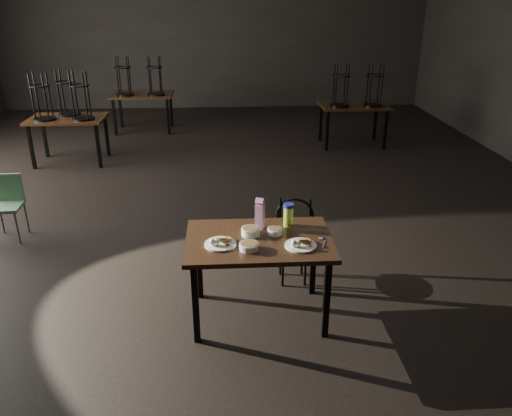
{
  "coord_description": "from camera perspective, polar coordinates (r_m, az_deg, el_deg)",
  "views": [
    {
      "loc": [
        0.25,
        -6.28,
        2.6
      ],
      "look_at": [
        0.5,
        -2.25,
        0.85
      ],
      "focal_mm": 35.0,
      "sensor_mm": 36.0,
      "label": 1
    }
  ],
  "objects": [
    {
      "name": "room",
      "position": [
        6.3,
        -6.82,
        20.82
      ],
      "size": [
        12.0,
        12.04,
        3.22
      ],
      "color": "black",
      "rests_on": "ground"
    },
    {
      "name": "water_bottle",
      "position": [
        4.27,
        3.73,
        -0.76
      ],
      "size": [
        0.12,
        0.12,
        0.2
      ],
      "color": "#A8D23D",
      "rests_on": "main_table"
    },
    {
      "name": "bg_table_left",
      "position": [
        8.68,
        -20.85,
        9.81
      ],
      "size": [
        1.2,
        0.8,
        1.48
      ],
      "color": "black",
      "rests_on": "ground"
    },
    {
      "name": "bg_table_far",
      "position": [
        10.36,
        -12.92,
        12.59
      ],
      "size": [
        1.2,
        0.8,
        1.48
      ],
      "color": "black",
      "rests_on": "ground"
    },
    {
      "name": "bg_table_right",
      "position": [
        9.27,
        11.17,
        11.5
      ],
      "size": [
        1.2,
        0.8,
        1.48
      ],
      "color": "black",
      "rests_on": "ground"
    },
    {
      "name": "plate_right",
      "position": [
        3.97,
        5.11,
        -4.11
      ],
      "size": [
        0.25,
        0.25,
        0.08
      ],
      "color": "white",
      "rests_on": "main_table"
    },
    {
      "name": "school_chair",
      "position": [
        6.29,
        -26.61,
        0.74
      ],
      "size": [
        0.35,
        0.35,
        0.73
      ],
      "rotation": [
        0.0,
        0.0,
        0.05
      ],
      "color": "#669E73",
      "rests_on": "ground"
    },
    {
      "name": "spoon",
      "position": [
        4.11,
        7.52,
        -3.5
      ],
      "size": [
        0.06,
        0.21,
        0.01
      ],
      "color": "silver",
      "rests_on": "main_table"
    },
    {
      "name": "bowl_far",
      "position": [
        4.16,
        2.18,
        -2.63
      ],
      "size": [
        0.13,
        0.13,
        0.05
      ],
      "color": "white",
      "rests_on": "main_table"
    },
    {
      "name": "bowl_near",
      "position": [
        4.13,
        -0.62,
        -2.66
      ],
      "size": [
        0.16,
        0.16,
        0.06
      ],
      "color": "white",
      "rests_on": "main_table"
    },
    {
      "name": "main_table",
      "position": [
        4.12,
        0.34,
        -4.49
      ],
      "size": [
        1.2,
        0.8,
        0.75
      ],
      "color": "black",
      "rests_on": "ground"
    },
    {
      "name": "juice_carton",
      "position": [
        4.21,
        0.45,
        -0.73
      ],
      "size": [
        0.09,
        0.09,
        0.28
      ],
      "color": "#811774",
      "rests_on": "main_table"
    },
    {
      "name": "bowl_big",
      "position": [
        3.9,
        -0.82,
        -4.39
      ],
      "size": [
        0.15,
        0.15,
        0.05
      ],
      "color": "white",
      "rests_on": "main_table"
    },
    {
      "name": "plate_left",
      "position": [
        3.98,
        -4.13,
        -3.96
      ],
      "size": [
        0.26,
        0.26,
        0.08
      ],
      "color": "white",
      "rests_on": "main_table"
    },
    {
      "name": "bentwood_chair",
      "position": [
        4.8,
        4.35,
        -2.91
      ],
      "size": [
        0.4,
        0.4,
        0.8
      ],
      "rotation": [
        0.0,
        0.0,
        -0.19
      ],
      "color": "black",
      "rests_on": "ground"
    }
  ]
}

